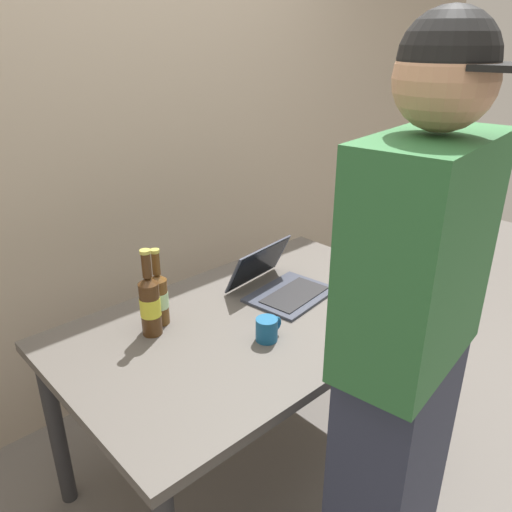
# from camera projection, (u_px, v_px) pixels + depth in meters

# --- Properties ---
(ground_plane) EXTENTS (8.00, 8.00, 0.00)m
(ground_plane) POSITION_uv_depth(u_px,v_px,m) (256.00, 462.00, 2.22)
(ground_plane) COLOR slate
(ground_plane) RESTS_ON ground
(desk) EXTENTS (1.48, 0.89, 0.75)m
(desk) POSITION_uv_depth(u_px,v_px,m) (256.00, 335.00, 1.95)
(desk) COLOR #56514C
(desk) RESTS_ON ground
(laptop) EXTENTS (0.38, 0.38, 0.19)m
(laptop) POSITION_uv_depth(u_px,v_px,m) (280.00, 284.00, 2.08)
(laptop) COLOR #383D4C
(laptop) RESTS_ON desk
(beer_bottle_brown) EXTENTS (0.07, 0.07, 0.33)m
(beer_bottle_brown) POSITION_uv_depth(u_px,v_px,m) (150.00, 303.00, 1.76)
(beer_bottle_brown) COLOR #472B14
(beer_bottle_brown) RESTS_ON desk
(beer_bottle_dark) EXTENTS (0.07, 0.07, 0.30)m
(beer_bottle_dark) POSITION_uv_depth(u_px,v_px,m) (159.00, 297.00, 1.83)
(beer_bottle_dark) COLOR brown
(beer_bottle_dark) RESTS_ON desk
(person_figure) EXTENTS (0.46, 0.33, 1.79)m
(person_figure) POSITION_uv_depth(u_px,v_px,m) (402.00, 382.00, 1.30)
(person_figure) COLOR #2D3347
(person_figure) RESTS_ON ground
(coffee_mug) EXTENTS (0.11, 0.08, 0.08)m
(coffee_mug) POSITION_uv_depth(u_px,v_px,m) (267.00, 329.00, 1.76)
(coffee_mug) COLOR #19598C
(coffee_mug) RESTS_ON desk
(back_wall) EXTENTS (6.00, 0.10, 2.60)m
(back_wall) POSITION_uv_depth(u_px,v_px,m) (122.00, 138.00, 2.30)
(back_wall) COLOR tan
(back_wall) RESTS_ON ground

